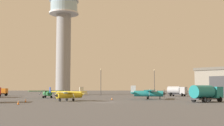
# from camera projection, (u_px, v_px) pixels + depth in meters

# --- Properties ---
(ground_plane) EXTENTS (400.00, 400.00, 0.00)m
(ground_plane) POSITION_uv_depth(u_px,v_px,m) (105.00, 102.00, 53.00)
(ground_plane) COLOR #545456
(control_tower) EXTENTS (11.16, 11.16, 39.97)m
(control_tower) POSITION_uv_depth(u_px,v_px,m) (64.00, 35.00, 110.98)
(control_tower) COLOR gray
(control_tower) RESTS_ON ground_plane
(airplane_teal) EXTENTS (8.14, 10.43, 3.08)m
(airplane_teal) POSITION_uv_depth(u_px,v_px,m) (148.00, 93.00, 65.40)
(airplane_teal) COLOR teal
(airplane_teal) RESTS_ON ground_plane
(airplane_yellow) EXTENTS (7.66, 7.48, 2.76)m
(airplane_yellow) POSITION_uv_depth(u_px,v_px,m) (70.00, 94.00, 56.86)
(airplane_yellow) COLOR gold
(airplane_yellow) RESTS_ON ground_plane
(airplane_green) EXTENTS (8.87, 7.05, 2.70)m
(airplane_green) POSITION_uv_depth(u_px,v_px,m) (47.00, 93.00, 72.83)
(airplane_green) COLOR #287A42
(airplane_green) RESTS_ON ground_plane
(truck_flatbed_orange) EXTENTS (3.84, 6.71, 2.35)m
(truck_flatbed_orange) POSITION_uv_depth(u_px,v_px,m) (1.00, 92.00, 90.72)
(truck_flatbed_orange) COLOR #38383D
(truck_flatbed_orange) RESTS_ON ground_plane
(truck_fuel_tanker_teal) EXTENTS (6.84, 5.67, 3.04)m
(truck_fuel_tanker_teal) POSITION_uv_depth(u_px,v_px,m) (206.00, 93.00, 52.75)
(truck_fuel_tanker_teal) COLOR #38383D
(truck_fuel_tanker_teal) RESTS_ON ground_plane
(truck_fuel_tanker_silver) EXTENTS (5.94, 5.16, 3.01)m
(truck_fuel_tanker_silver) POSITION_uv_depth(u_px,v_px,m) (177.00, 91.00, 88.75)
(truck_fuel_tanker_silver) COLOR #38383D
(truck_fuel_tanker_silver) RESTS_ON ground_plane
(car_yellow) EXTENTS (4.46, 3.03, 1.37)m
(car_yellow) POSITION_uv_depth(u_px,v_px,m) (77.00, 93.00, 94.34)
(car_yellow) COLOR gold
(car_yellow) RESTS_ON ground_plane
(light_post_west) EXTENTS (0.44, 0.44, 9.22)m
(light_post_west) POSITION_uv_depth(u_px,v_px,m) (154.00, 80.00, 106.84)
(light_post_west) COLOR #38383D
(light_post_west) RESTS_ON ground_plane
(light_post_east) EXTENTS (0.44, 0.44, 8.80)m
(light_post_east) POSITION_uv_depth(u_px,v_px,m) (101.00, 80.00, 95.76)
(light_post_east) COLOR #38383D
(light_post_east) RESTS_ON ground_plane
(traffic_cone_near_left) EXTENTS (0.36, 0.36, 0.67)m
(traffic_cone_near_left) POSITION_uv_depth(u_px,v_px,m) (18.00, 103.00, 44.89)
(traffic_cone_near_left) COLOR black
(traffic_cone_near_left) RESTS_ON ground_plane
(traffic_cone_near_right) EXTENTS (0.36, 0.36, 0.58)m
(traffic_cone_near_right) POSITION_uv_depth(u_px,v_px,m) (26.00, 101.00, 52.57)
(traffic_cone_near_right) COLOR black
(traffic_cone_near_right) RESTS_ON ground_plane
(traffic_cone_mid_apron) EXTENTS (0.36, 0.36, 0.55)m
(traffic_cone_mid_apron) POSITION_uv_depth(u_px,v_px,m) (112.00, 99.00, 62.29)
(traffic_cone_mid_apron) COLOR black
(traffic_cone_mid_apron) RESTS_ON ground_plane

